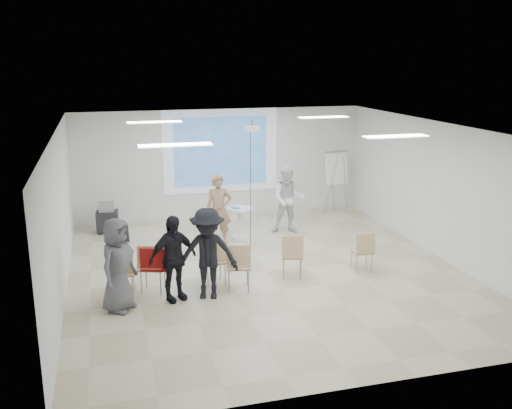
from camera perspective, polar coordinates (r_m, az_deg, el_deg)
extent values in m
cube|color=beige|center=(12.07, 1.01, -6.91)|extent=(8.00, 9.00, 0.10)
cube|color=white|center=(11.32, 1.08, 7.87)|extent=(8.00, 9.00, 0.10)
cube|color=silver|center=(15.92, -3.57, 4.14)|extent=(8.00, 0.10, 3.00)
cube|color=silver|center=(11.19, -19.28, -1.13)|extent=(0.10, 9.00, 3.00)
cube|color=silver|center=(13.29, 18.06, 1.36)|extent=(0.10, 9.00, 3.00)
cube|color=silver|center=(15.79, -3.54, 5.35)|extent=(3.20, 0.01, 2.30)
cube|color=teal|center=(15.78, -3.53, 5.34)|extent=(2.60, 0.01, 1.90)
cylinder|color=white|center=(14.25, -1.62, -3.20)|extent=(0.61, 0.61, 0.05)
cylinder|color=white|center=(14.15, -1.63, -1.88)|extent=(0.17, 0.17, 0.68)
cylinder|color=white|center=(14.05, -1.64, -0.45)|extent=(0.83, 0.83, 0.04)
cube|color=white|center=(14.05, -1.39, -0.33)|extent=(0.26, 0.24, 0.01)
cube|color=teal|center=(14.04, -2.07, -0.30)|extent=(0.22, 0.25, 0.02)
imported|color=#9F7A61|center=(13.53, -3.75, -0.06)|extent=(0.78, 0.61, 1.92)
imported|color=white|center=(14.44, 3.25, 0.87)|extent=(1.09, 0.97, 1.91)
cube|color=silver|center=(13.73, -3.24, 1.47)|extent=(0.07, 0.14, 0.04)
cube|color=white|center=(14.54, 2.29, 2.33)|extent=(0.08, 0.13, 0.04)
cube|color=tan|center=(11.01, -13.15, -6.62)|extent=(0.49, 0.49, 0.04)
cube|color=tan|center=(10.74, -13.33, -5.74)|extent=(0.44, 0.15, 0.41)
cylinder|color=gray|center=(10.96, -14.08, -8.11)|extent=(0.03, 0.03, 0.45)
cylinder|color=gray|center=(10.92, -12.25, -8.08)|extent=(0.03, 0.03, 0.45)
cylinder|color=#94979C|center=(11.28, -13.88, -7.44)|extent=(0.03, 0.03, 0.45)
cylinder|color=gray|center=(11.24, -12.11, -7.41)|extent=(0.03, 0.03, 0.45)
cube|color=tan|center=(11.07, -10.30, -6.19)|extent=(0.58, 0.58, 0.04)
cube|color=tan|center=(10.78, -10.64, -5.24)|extent=(0.46, 0.24, 0.44)
cylinder|color=gray|center=(11.04, -11.41, -7.70)|extent=(0.03, 0.03, 0.48)
cylinder|color=gray|center=(10.95, -9.52, -7.79)|extent=(0.03, 0.03, 0.48)
cylinder|color=gray|center=(11.37, -10.94, -7.00)|extent=(0.03, 0.03, 0.48)
cylinder|color=gray|center=(11.29, -9.10, -7.09)|extent=(0.03, 0.03, 0.48)
cube|color=tan|center=(11.32, -4.22, -5.67)|extent=(0.46, 0.46, 0.04)
cube|color=tan|center=(11.04, -3.96, -4.77)|extent=(0.44, 0.12, 0.41)
cylinder|color=#92959A|center=(11.20, -4.82, -7.20)|extent=(0.02, 0.02, 0.45)
cylinder|color=gray|center=(11.29, -3.10, -6.99)|extent=(0.02, 0.02, 0.45)
cylinder|color=gray|center=(11.52, -5.27, -6.58)|extent=(0.02, 0.02, 0.45)
cylinder|color=gray|center=(11.60, -3.59, -6.39)|extent=(0.02, 0.02, 0.45)
cube|color=tan|center=(10.98, -1.78, -6.17)|extent=(0.53, 0.53, 0.04)
cube|color=tan|center=(10.69, -1.74, -5.24)|extent=(0.46, 0.18, 0.43)
cylinder|color=#919399|center=(10.90, -2.69, -7.74)|extent=(0.03, 0.03, 0.47)
cylinder|color=gray|center=(10.91, -0.76, -7.70)|extent=(0.03, 0.03, 0.47)
cylinder|color=gray|center=(11.23, -2.74, -7.04)|extent=(0.03, 0.03, 0.47)
cylinder|color=gray|center=(11.25, -0.87, -7.00)|extent=(0.03, 0.03, 0.47)
cube|color=tan|center=(11.63, 3.65, -5.11)|extent=(0.53, 0.53, 0.04)
cube|color=tan|center=(11.35, 3.70, -4.24)|extent=(0.44, 0.21, 0.41)
cylinder|color=gray|center=(11.54, 2.79, -6.49)|extent=(0.03, 0.03, 0.45)
cylinder|color=gray|center=(11.56, 4.52, -6.50)|extent=(0.03, 0.03, 0.45)
cylinder|color=gray|center=(11.87, 2.76, -5.89)|extent=(0.03, 0.03, 0.45)
cylinder|color=gray|center=(11.88, 4.44, -5.90)|extent=(0.03, 0.03, 0.45)
cube|color=tan|center=(12.15, 10.56, -4.61)|extent=(0.44, 0.44, 0.04)
cube|color=tan|center=(11.90, 10.92, -3.81)|extent=(0.41, 0.13, 0.38)
cylinder|color=#92949A|center=(12.02, 10.03, -5.90)|extent=(0.02, 0.02, 0.42)
cylinder|color=gray|center=(12.13, 11.50, -5.79)|extent=(0.02, 0.02, 0.42)
cylinder|color=gray|center=(12.31, 9.54, -5.39)|extent=(0.02, 0.02, 0.42)
cylinder|color=#93969B|center=(12.42, 10.97, -5.28)|extent=(0.02, 0.02, 0.42)
cube|color=#A41614|center=(10.79, -10.25, -5.45)|extent=(0.48, 0.25, 0.45)
imported|color=black|center=(11.32, -4.24, -5.48)|extent=(0.36, 0.27, 0.03)
imported|color=black|center=(10.49, -8.33, -4.74)|extent=(1.24, 1.00, 1.85)
imported|color=black|center=(10.50, -4.87, -4.32)|extent=(1.41, 1.01, 1.96)
imported|color=#58595E|center=(10.26, -13.70, -5.34)|extent=(1.04, 1.11, 1.90)
cylinder|color=#94989C|center=(15.98, 7.47, 1.75)|extent=(0.35, 0.16, 1.69)
cylinder|color=#92949A|center=(16.23, 8.92, 1.89)|extent=(0.29, 0.25, 1.69)
cylinder|color=gray|center=(16.36, 7.64, 2.04)|extent=(0.08, 0.38, 1.69)
cube|color=white|center=(16.09, 8.05, 3.73)|extent=(0.69, 0.29, 0.95)
cube|color=gray|center=(16.05, 8.03, 5.27)|extent=(0.69, 0.15, 0.06)
cube|color=black|center=(15.05, -14.63, -1.63)|extent=(0.57, 0.48, 0.53)
cube|color=#95979D|center=(14.95, -14.72, -0.22)|extent=(0.40, 0.35, 0.23)
cylinder|color=black|center=(15.00, -15.42, -2.80)|extent=(0.07, 0.07, 0.06)
cylinder|color=black|center=(14.95, -13.81, -2.74)|extent=(0.07, 0.07, 0.06)
cylinder|color=black|center=(15.30, -15.31, -2.45)|extent=(0.07, 0.07, 0.06)
cylinder|color=black|center=(15.26, -13.72, -2.39)|extent=(0.07, 0.07, 0.06)
cube|color=white|center=(12.80, -0.40, 7.61)|extent=(0.30, 0.25, 0.10)
cylinder|color=gray|center=(12.79, -0.40, 8.10)|extent=(0.04, 0.04, 0.14)
cylinder|color=black|center=(12.96, -0.55, 1.25)|extent=(0.01, 0.01, 2.77)
cylinder|color=white|center=(12.97, -0.10, 1.26)|extent=(0.01, 0.01, 2.77)
cube|color=white|center=(12.91, -10.12, 8.12)|extent=(1.20, 0.30, 0.02)
cube|color=white|center=(13.86, 6.76, 8.67)|extent=(1.20, 0.30, 0.02)
cube|color=white|center=(9.46, -8.08, 5.92)|extent=(1.20, 0.30, 0.02)
cube|color=white|center=(10.72, 13.78, 6.65)|extent=(1.20, 0.30, 0.02)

